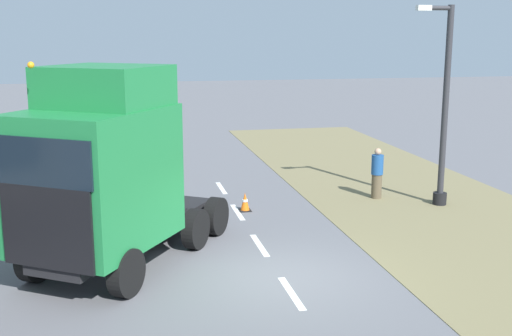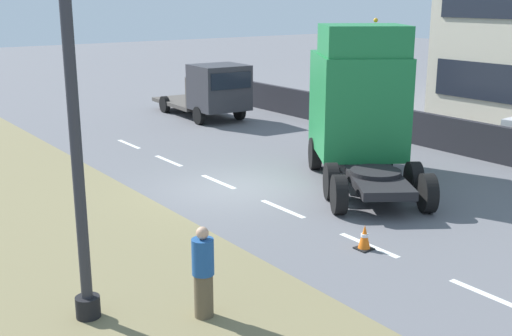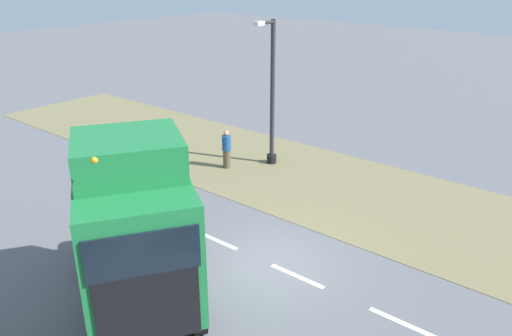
{
  "view_description": "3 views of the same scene",
  "coord_description": "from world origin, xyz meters",
  "px_view_note": "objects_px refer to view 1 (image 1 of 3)",
  "views": [
    {
      "loc": [
        3.38,
        13.23,
        5.43
      ],
      "look_at": [
        0.53,
        -0.24,
        2.51
      ],
      "focal_mm": 45.0,
      "sensor_mm": 36.0,
      "label": 1
    },
    {
      "loc": [
        -10.13,
        -15.11,
        5.52
      ],
      "look_at": [
        -0.58,
        -1.88,
        1.14
      ],
      "focal_mm": 45.0,
      "sensor_mm": 36.0,
      "label": 2
    },
    {
      "loc": [
        10.09,
        7.59,
        8.29
      ],
      "look_at": [
        -1.7,
        -2.01,
        2.06
      ],
      "focal_mm": 35.0,
      "sensor_mm": 36.0,
      "label": 3
    }
  ],
  "objects_px": {
    "lorry_cab": "(103,173)",
    "pedestrian": "(377,174)",
    "traffic_cone_lead": "(245,202)",
    "lamp_post": "(443,119)"
  },
  "relations": [
    {
      "from": "lorry_cab",
      "to": "pedestrian",
      "type": "height_order",
      "value": "lorry_cab"
    },
    {
      "from": "traffic_cone_lead",
      "to": "lamp_post",
      "type": "bearing_deg",
      "value": 174.59
    },
    {
      "from": "lorry_cab",
      "to": "traffic_cone_lead",
      "type": "relative_size",
      "value": 11.05
    },
    {
      "from": "pedestrian",
      "to": "traffic_cone_lead",
      "type": "relative_size",
      "value": 2.93
    },
    {
      "from": "lamp_post",
      "to": "traffic_cone_lead",
      "type": "height_order",
      "value": "lamp_post"
    },
    {
      "from": "lorry_cab",
      "to": "lamp_post",
      "type": "relative_size",
      "value": 1.03
    },
    {
      "from": "pedestrian",
      "to": "lamp_post",
      "type": "bearing_deg",
      "value": 143.94
    },
    {
      "from": "lamp_post",
      "to": "pedestrian",
      "type": "xyz_separation_m",
      "value": [
        1.62,
        -1.18,
        -1.93
      ]
    },
    {
      "from": "lorry_cab",
      "to": "traffic_cone_lead",
      "type": "height_order",
      "value": "lorry_cab"
    },
    {
      "from": "lorry_cab",
      "to": "pedestrian",
      "type": "bearing_deg",
      "value": -116.93
    }
  ]
}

